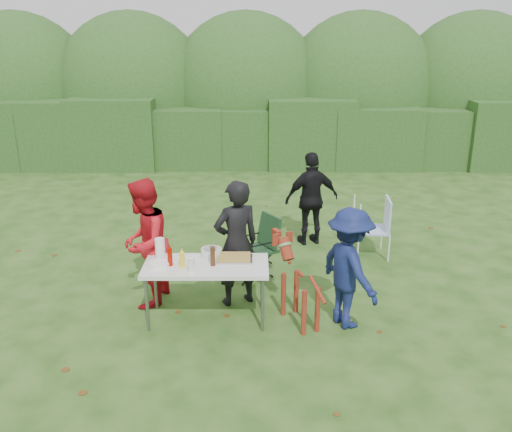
{
  "coord_description": "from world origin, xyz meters",
  "views": [
    {
      "loc": [
        0.24,
        -6.1,
        3.38
      ],
      "look_at": [
        0.26,
        0.91,
        1.0
      ],
      "focal_mm": 38.0,
      "sensor_mm": 36.0,
      "label": 1
    }
  ],
  "objects_px": {
    "beer_bottle": "(213,256)",
    "paper_towel_roll": "(160,248)",
    "person_cook": "(236,243)",
    "camping_chair": "(257,246)",
    "person_red_jacket": "(144,243)",
    "child": "(349,268)",
    "mustard_bottle": "(182,260)",
    "dog": "(300,286)",
    "folding_table": "(206,268)",
    "ketchup_bottle": "(170,257)",
    "lawn_chair": "(371,227)",
    "person_black_puffy": "(312,199)"
  },
  "relations": [
    {
      "from": "folding_table",
      "to": "beer_bottle",
      "type": "xyz_separation_m",
      "value": [
        0.09,
        -0.04,
        0.17
      ]
    },
    {
      "from": "lawn_chair",
      "to": "paper_towel_roll",
      "type": "bearing_deg",
      "value": 36.5
    },
    {
      "from": "person_black_puffy",
      "to": "mustard_bottle",
      "type": "bearing_deg",
      "value": 39.98
    },
    {
      "from": "paper_towel_roll",
      "to": "ketchup_bottle",
      "type": "bearing_deg",
      "value": -55.25
    },
    {
      "from": "dog",
      "to": "ketchup_bottle",
      "type": "distance_m",
      "value": 1.6
    },
    {
      "from": "beer_bottle",
      "to": "dog",
      "type": "bearing_deg",
      "value": -3.08
    },
    {
      "from": "person_cook",
      "to": "camping_chair",
      "type": "distance_m",
      "value": 0.98
    },
    {
      "from": "beer_bottle",
      "to": "paper_towel_roll",
      "type": "height_order",
      "value": "paper_towel_roll"
    },
    {
      "from": "dog",
      "to": "beer_bottle",
      "type": "height_order",
      "value": "dog"
    },
    {
      "from": "folding_table",
      "to": "beer_bottle",
      "type": "height_order",
      "value": "beer_bottle"
    },
    {
      "from": "dog",
      "to": "lawn_chair",
      "type": "height_order",
      "value": "dog"
    },
    {
      "from": "person_red_jacket",
      "to": "child",
      "type": "height_order",
      "value": "person_red_jacket"
    },
    {
      "from": "child",
      "to": "paper_towel_roll",
      "type": "relative_size",
      "value": 5.7
    },
    {
      "from": "folding_table",
      "to": "paper_towel_roll",
      "type": "height_order",
      "value": "paper_towel_roll"
    },
    {
      "from": "person_cook",
      "to": "paper_towel_roll",
      "type": "xyz_separation_m",
      "value": [
        -0.93,
        -0.26,
        0.04
      ]
    },
    {
      "from": "dog",
      "to": "paper_towel_roll",
      "type": "xyz_separation_m",
      "value": [
        -1.71,
        0.28,
        0.38
      ]
    },
    {
      "from": "camping_chair",
      "to": "mustard_bottle",
      "type": "bearing_deg",
      "value": 24.53
    },
    {
      "from": "paper_towel_roll",
      "to": "dog",
      "type": "bearing_deg",
      "value": -9.22
    },
    {
      "from": "folding_table",
      "to": "ketchup_bottle",
      "type": "relative_size",
      "value": 6.82
    },
    {
      "from": "person_cook",
      "to": "ketchup_bottle",
      "type": "relative_size",
      "value": 7.56
    },
    {
      "from": "camping_chair",
      "to": "lawn_chair",
      "type": "distance_m",
      "value": 1.94
    },
    {
      "from": "person_red_jacket",
      "to": "child",
      "type": "bearing_deg",
      "value": 85.98
    },
    {
      "from": "camping_chair",
      "to": "beer_bottle",
      "type": "distance_m",
      "value": 1.51
    },
    {
      "from": "child",
      "to": "camping_chair",
      "type": "relative_size",
      "value": 1.67
    },
    {
      "from": "camping_chair",
      "to": "folding_table",
      "type": "bearing_deg",
      "value": 31.43
    },
    {
      "from": "child",
      "to": "beer_bottle",
      "type": "bearing_deg",
      "value": 59.86
    },
    {
      "from": "folding_table",
      "to": "person_red_jacket",
      "type": "height_order",
      "value": "person_red_jacket"
    },
    {
      "from": "paper_towel_roll",
      "to": "beer_bottle",
      "type": "bearing_deg",
      "value": -18.49
    },
    {
      "from": "camping_chair",
      "to": "paper_towel_roll",
      "type": "bearing_deg",
      "value": 10.06
    },
    {
      "from": "folding_table",
      "to": "person_red_jacket",
      "type": "bearing_deg",
      "value": 151.62
    },
    {
      "from": "mustard_bottle",
      "to": "paper_towel_roll",
      "type": "relative_size",
      "value": 0.77
    },
    {
      "from": "person_red_jacket",
      "to": "mustard_bottle",
      "type": "relative_size",
      "value": 8.37
    },
    {
      "from": "person_red_jacket",
      "to": "dog",
      "type": "relative_size",
      "value": 1.61
    },
    {
      "from": "folding_table",
      "to": "dog",
      "type": "xyz_separation_m",
      "value": [
        1.14,
        -0.09,
        -0.19
      ]
    },
    {
      "from": "beer_bottle",
      "to": "paper_towel_roll",
      "type": "relative_size",
      "value": 0.92
    },
    {
      "from": "child",
      "to": "mustard_bottle",
      "type": "height_order",
      "value": "child"
    },
    {
      "from": "mustard_bottle",
      "to": "lawn_chair",
      "type": "bearing_deg",
      "value": 38.36
    },
    {
      "from": "dog",
      "to": "lawn_chair",
      "type": "relative_size",
      "value": 1.09
    },
    {
      "from": "person_black_puffy",
      "to": "paper_towel_roll",
      "type": "xyz_separation_m",
      "value": [
        -2.1,
        -2.39,
        0.09
      ]
    },
    {
      "from": "mustard_bottle",
      "to": "ketchup_bottle",
      "type": "distance_m",
      "value": 0.17
    },
    {
      "from": "paper_towel_roll",
      "to": "child",
      "type": "bearing_deg",
      "value": -7.73
    },
    {
      "from": "dog",
      "to": "camping_chair",
      "type": "xyz_separation_m",
      "value": [
        -0.51,
        1.4,
        -0.05
      ]
    },
    {
      "from": "folding_table",
      "to": "lawn_chair",
      "type": "relative_size",
      "value": 1.57
    },
    {
      "from": "child",
      "to": "camping_chair",
      "type": "distance_m",
      "value": 1.82
    },
    {
      "from": "person_red_jacket",
      "to": "child",
      "type": "xyz_separation_m",
      "value": [
        2.53,
        -0.57,
        -0.1
      ]
    },
    {
      "from": "person_cook",
      "to": "person_red_jacket",
      "type": "xyz_separation_m",
      "value": [
        -1.18,
        -0.0,
        0.01
      ]
    },
    {
      "from": "child",
      "to": "person_cook",
      "type": "bearing_deg",
      "value": 40.04
    },
    {
      "from": "person_black_puffy",
      "to": "lawn_chair",
      "type": "xyz_separation_m",
      "value": [
        0.89,
        -0.54,
        -0.3
      ]
    },
    {
      "from": "camping_chair",
      "to": "paper_towel_roll",
      "type": "distance_m",
      "value": 1.7
    },
    {
      "from": "child",
      "to": "lawn_chair",
      "type": "bearing_deg",
      "value": -45.47
    }
  ]
}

